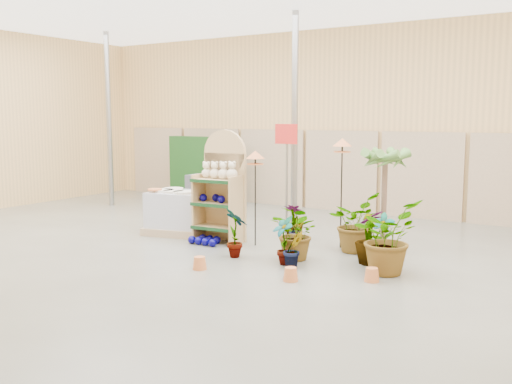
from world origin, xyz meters
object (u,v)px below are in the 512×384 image
at_px(display_shelf, 222,191).
at_px(potted_plant_2, 298,233).
at_px(bird_table_front, 255,158).
at_px(pallet_stack, 178,212).

distance_m(display_shelf, potted_plant_2, 2.02).
relative_size(display_shelf, bird_table_front, 1.21).
xyz_separation_m(pallet_stack, bird_table_front, (1.89, -0.09, 1.18)).
height_order(pallet_stack, bird_table_front, bird_table_front).
xyz_separation_m(display_shelf, pallet_stack, (-1.16, 0.10, -0.54)).
distance_m(bird_table_front, potted_plant_2, 1.72).
bearing_deg(display_shelf, potted_plant_2, -19.54).
distance_m(display_shelf, bird_table_front, 0.98).
bearing_deg(pallet_stack, bird_table_front, -15.67).
relative_size(pallet_stack, bird_table_front, 0.80).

